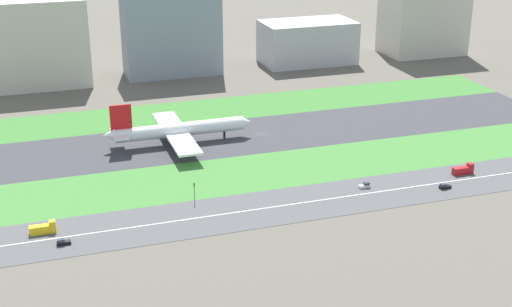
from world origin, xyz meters
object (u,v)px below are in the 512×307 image
object	(u,v)px
truck_0	(43,229)
cargo_warehouse	(424,10)
car_0	(365,186)
car_1	(63,242)
fuel_tank_west	(172,44)
car_2	(445,186)
hangar_building	(171,30)
terminal_building	(36,42)
airliner	(177,130)
office_tower	(307,42)
traffic_light	(194,191)
truck_1	(463,170)

from	to	relation	value
truck_0	cargo_warehouse	distance (m)	306.35
car_0	car_1	bearing A→B (deg)	-174.82
cargo_warehouse	fuel_tank_west	distance (m)	160.93
car_2	hangar_building	world-z (taller)	hangar_building
truck_0	terminal_building	distance (m)	183.50
car_0	fuel_tank_west	bearing A→B (deg)	95.96
airliner	car_2	xyz separation A→B (m)	(83.95, -78.00, -5.31)
car_0	office_tower	distance (m)	189.20
car_1	terminal_building	xyz separation A→B (m)	(2.73, 192.00, 22.69)
traffic_light	airliner	bearing A→B (deg)	83.41
airliner	cargo_warehouse	size ratio (longest dim) A/B	1.17
terminal_building	cargo_warehouse	size ratio (longest dim) A/B	0.97
truck_1	car_1	xyz separation A→B (m)	(-152.47, -10.00, -0.75)
hangar_building	cargo_warehouse	bearing A→B (deg)	0.00
airliner	cargo_warehouse	distance (m)	218.93
terminal_building	cargo_warehouse	distance (m)	236.98
truck_1	cargo_warehouse	bearing A→B (deg)	64.40
fuel_tank_west	car_0	bearing A→B (deg)	-84.04
hangar_building	car_0	bearing A→B (deg)	-79.63
hangar_building	cargo_warehouse	xyz separation A→B (m)	(162.73, 0.00, 2.42)
truck_1	traffic_light	distance (m)	105.72
truck_1	fuel_tank_west	bearing A→B (deg)	106.20
car_2	car_1	world-z (taller)	same
truck_1	terminal_building	bearing A→B (deg)	129.45
cargo_warehouse	hangar_building	bearing A→B (deg)	180.00
traffic_light	hangar_building	world-z (taller)	hangar_building
airliner	truck_1	bearing A→B (deg)	-34.63
car_0	car_1	size ratio (longest dim) A/B	1.00
car_1	traffic_light	xyz separation A→B (m)	(47.09, 17.99, 3.37)
car_0	hangar_building	distance (m)	186.63
car_2	truck_0	size ratio (longest dim) A/B	0.52
truck_1	car_1	bearing A→B (deg)	-176.25
airliner	truck_0	xyz separation A→B (m)	(-59.38, -68.00, -4.56)
airliner	car_0	xyz separation A→B (m)	(56.23, -68.00, -5.31)
truck_0	hangar_building	distance (m)	201.15
truck_0	cargo_warehouse	bearing A→B (deg)	36.60
office_tower	fuel_tank_west	distance (m)	86.82
hangar_building	car_1	bearing A→B (deg)	-111.84
airliner	hangar_building	bearing A→B (deg)	78.63
truck_1	terminal_building	world-z (taller)	terminal_building
car_0	terminal_building	bearing A→B (deg)	120.57
hangar_building	fuel_tank_west	xyz separation A→B (m)	(9.59, 45.00, -18.14)
hangar_building	fuel_tank_west	size ratio (longest dim) A/B	3.23
car_1	cargo_warehouse	size ratio (longest dim) A/B	0.08
airliner	cargo_warehouse	bearing A→B (deg)	31.55
traffic_light	car_1	bearing A→B (deg)	-159.09
car_2	terminal_building	size ratio (longest dim) A/B	0.08
terminal_building	cargo_warehouse	xyz separation A→B (m)	(236.95, 0.00, 4.17)
office_tower	fuel_tank_west	bearing A→B (deg)	148.71
airliner	terminal_building	xyz separation A→B (m)	(-51.29, 114.00, 17.38)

